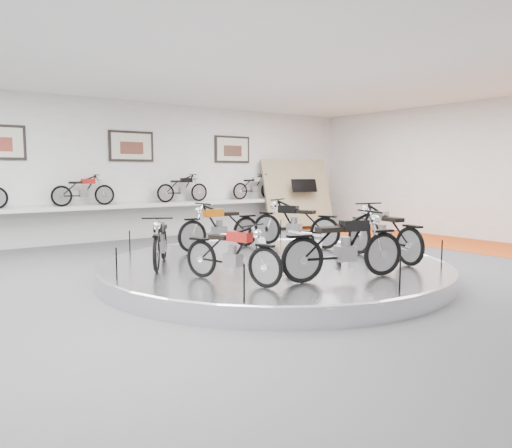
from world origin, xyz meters
TOP-DOWN VIEW (x-y plane):
  - floor at (0.00, 0.00)m, footprint 16.00×16.00m
  - ceiling at (0.00, 0.00)m, footprint 16.00×16.00m
  - wall_back at (0.00, 7.00)m, footprint 16.00×0.00m
  - wall_right at (8.00, 0.00)m, footprint 0.00×14.00m
  - orange_carpet_strip at (6.80, 0.00)m, footprint 2.40×12.60m
  - dado_band at (0.00, 6.98)m, footprint 15.68×0.04m
  - display_platform at (0.00, 0.30)m, footprint 6.40×6.40m
  - platform_rim at (0.00, 0.30)m, footprint 6.40×6.40m
  - shelf at (0.00, 6.70)m, footprint 11.00×0.55m
  - poster_center at (0.00, 6.96)m, footprint 1.35×0.06m
  - poster_right at (3.50, 6.96)m, footprint 1.35×0.06m
  - display_panel at (5.60, 6.10)m, footprint 2.56×1.52m
  - shelf_bike_b at (-1.50, 6.70)m, footprint 1.22×0.43m
  - shelf_bike_c at (1.50, 6.70)m, footprint 1.22×0.43m
  - shelf_bike_d at (4.20, 6.70)m, footprint 1.22×0.43m
  - bike_a at (1.54, 1.49)m, footprint 1.30×1.92m
  - bike_b at (-0.04, 2.12)m, footprint 1.76×0.67m
  - bike_c at (-1.88, 1.19)m, footprint 1.26×1.59m
  - bike_d at (-1.62, -0.71)m, footprint 0.99×1.64m
  - bike_e at (-0.09, -1.56)m, footprint 1.92×1.07m
  - bike_f at (1.80, -0.76)m, footprint 0.97×1.91m

SIDE VIEW (x-z plane):
  - floor at x=0.00m, z-range 0.00..0.00m
  - orange_carpet_strip at x=6.80m, z-range 0.00..0.01m
  - display_platform at x=0.00m, z-range 0.00..0.30m
  - platform_rim at x=0.00m, z-range 0.22..0.32m
  - dado_band at x=0.00m, z-range 0.00..1.10m
  - bike_c at x=-1.88m, z-range 0.30..1.20m
  - bike_d at x=-1.62m, z-range 0.30..1.21m
  - bike_b at x=-0.04m, z-range 0.30..1.33m
  - bike_a at x=1.54m, z-range 0.30..1.37m
  - bike_f at x=1.80m, z-range 0.30..1.37m
  - bike_e at x=-0.09m, z-range 0.30..1.37m
  - shelf at x=0.00m, z-range 0.95..1.05m
  - display_panel at x=5.60m, z-range 0.10..2.40m
  - shelf_bike_b at x=-1.50m, z-range 1.05..1.78m
  - shelf_bike_c at x=1.50m, z-range 1.05..1.78m
  - shelf_bike_d at x=4.20m, z-range 1.05..1.78m
  - wall_back at x=0.00m, z-range -6.00..10.00m
  - wall_right at x=8.00m, z-range -5.00..9.00m
  - poster_center at x=0.00m, z-range 2.26..3.14m
  - poster_right at x=3.50m, z-range 2.26..3.14m
  - ceiling at x=0.00m, z-range 4.00..4.00m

